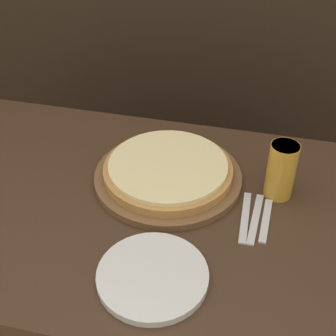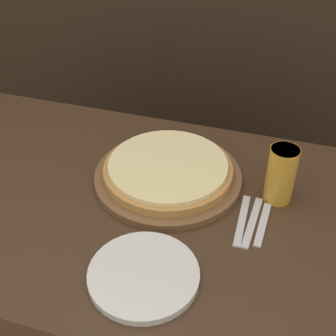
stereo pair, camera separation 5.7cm
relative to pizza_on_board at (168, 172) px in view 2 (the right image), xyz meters
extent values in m
cube|color=#3D2819|center=(-0.07, -0.11, -0.39)|extent=(1.28, 0.80, 0.72)
cylinder|color=brown|center=(0.00, 0.00, -0.02)|extent=(0.40, 0.40, 0.02)
cylinder|color=#B77F42|center=(0.00, 0.00, 0.01)|extent=(0.34, 0.34, 0.02)
cylinder|color=beige|center=(0.00, 0.00, 0.02)|extent=(0.32, 0.32, 0.01)
cylinder|color=gold|center=(0.29, 0.01, 0.05)|extent=(0.07, 0.07, 0.15)
cylinder|color=white|center=(0.29, 0.01, 0.12)|extent=(0.07, 0.07, 0.02)
cylinder|color=silver|center=(0.05, -0.33, -0.02)|extent=(0.24, 0.24, 0.02)
cube|color=silver|center=(0.22, -0.10, -0.02)|extent=(0.02, 0.18, 0.00)
cube|color=silver|center=(0.24, -0.10, -0.02)|extent=(0.03, 0.18, 0.00)
cube|color=silver|center=(0.27, -0.10, -0.02)|extent=(0.02, 0.15, 0.00)
camera|label=1|loc=(0.23, -0.95, 0.78)|focal=50.00mm
camera|label=2|loc=(0.29, -0.94, 0.78)|focal=50.00mm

